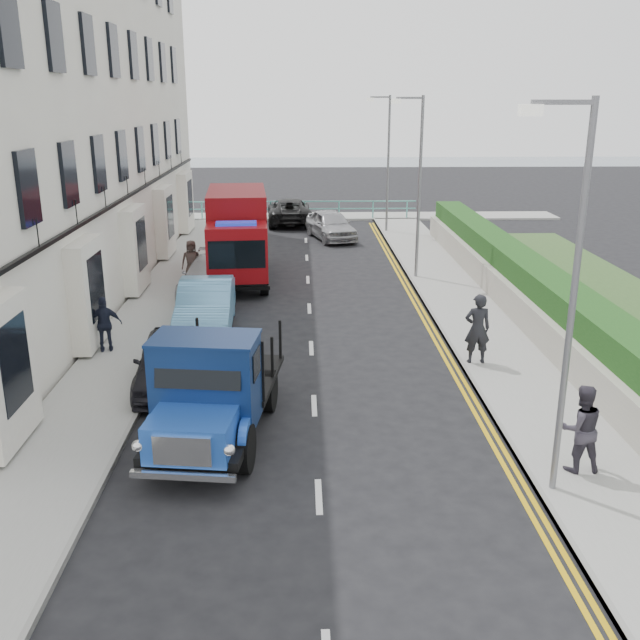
{
  "coord_description": "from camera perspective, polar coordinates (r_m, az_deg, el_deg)",
  "views": [
    {
      "loc": [
        -0.3,
        -13.43,
        7.01
      ],
      "look_at": [
        0.2,
        4.28,
        1.4
      ],
      "focal_mm": 40.0,
      "sensor_mm": 36.0,
      "label": 1
    }
  ],
  "objects": [
    {
      "name": "ground",
      "position": [
        15.15,
        -0.31,
        -9.99
      ],
      "size": [
        120.0,
        120.0,
        0.0
      ],
      "primitive_type": "plane",
      "color": "black",
      "rests_on": "ground"
    },
    {
      "name": "pavement_west",
      "position": [
        23.98,
        -13.35,
        0.24
      ],
      "size": [
        2.4,
        38.0,
        0.12
      ],
      "primitive_type": "cube",
      "color": "gray",
      "rests_on": "ground"
    },
    {
      "name": "pavement_east",
      "position": [
        24.14,
        11.86,
        0.46
      ],
      "size": [
        2.6,
        38.0,
        0.12
      ],
      "primitive_type": "cube",
      "color": "gray",
      "rests_on": "ground"
    },
    {
      "name": "promenade",
      "position": [
        42.99,
        -1.23,
        8.27
      ],
      "size": [
        30.0,
        2.5,
        0.12
      ],
      "primitive_type": "cube",
      "color": "gray",
      "rests_on": "ground"
    },
    {
      "name": "sea_plane",
      "position": [
        73.76,
        -1.43,
        12.12
      ],
      "size": [
        120.0,
        120.0,
        0.0
      ],
      "primitive_type": "plane",
      "color": "slate",
      "rests_on": "ground"
    },
    {
      "name": "terrace_west",
      "position": [
        27.97,
        -21.73,
        16.72
      ],
      "size": [
        6.31,
        30.2,
        14.25
      ],
      "color": "silver",
      "rests_on": "ground"
    },
    {
      "name": "garden_east",
      "position": [
        24.43,
        16.34,
        2.37
      ],
      "size": [
        1.45,
        28.0,
        1.75
      ],
      "color": "#B2AD9E",
      "rests_on": "ground"
    },
    {
      "name": "seafront_railing",
      "position": [
        42.12,
        -1.22,
        8.79
      ],
      "size": [
        13.0,
        0.08,
        1.11
      ],
      "color": "#59B2A5",
      "rests_on": "ground"
    },
    {
      "name": "lamp_near",
      "position": [
        12.64,
        19.2,
        2.79
      ],
      "size": [
        1.23,
        0.18,
        7.0
      ],
      "color": "slate",
      "rests_on": "ground"
    },
    {
      "name": "lamp_mid",
      "position": [
        27.95,
        7.74,
        11.23
      ],
      "size": [
        1.23,
        0.18,
        7.0
      ],
      "color": "slate",
      "rests_on": "ground"
    },
    {
      "name": "lamp_far",
      "position": [
        37.81,
        5.3,
        12.93
      ],
      "size": [
        1.23,
        0.18,
        7.0
      ],
      "color": "slate",
      "rests_on": "ground"
    },
    {
      "name": "bedford_lorry",
      "position": [
        14.72,
        -8.85,
        -6.19
      ],
      "size": [
        2.64,
        5.38,
        2.46
      ],
      "rotation": [
        0.0,
        0.0,
        -0.12
      ],
      "color": "black",
      "rests_on": "ground"
    },
    {
      "name": "red_lorry",
      "position": [
        28.36,
        -6.62,
        6.91
      ],
      "size": [
        2.68,
        6.67,
        3.42
      ],
      "rotation": [
        0.0,
        0.0,
        0.07
      ],
      "color": "black",
      "rests_on": "ground"
    },
    {
      "name": "parked_car_front",
      "position": [
        18.19,
        -11.99,
        -3.21
      ],
      "size": [
        1.93,
        4.08,
        1.35
      ],
      "primitive_type": "imported",
      "rotation": [
        0.0,
        0.0,
        0.09
      ],
      "color": "black",
      "rests_on": "ground"
    },
    {
      "name": "parked_car_mid",
      "position": [
        22.35,
        -9.11,
        1.13
      ],
      "size": [
        1.83,
        4.72,
        1.53
      ],
      "primitive_type": "imported",
      "rotation": [
        0.0,
        0.0,
        0.04
      ],
      "color": "#5E9CCA",
      "rests_on": "ground"
    },
    {
      "name": "parked_car_rear",
      "position": [
        26.41,
        -8.78,
        3.47
      ],
      "size": [
        2.12,
        4.7,
        1.34
      ],
      "primitive_type": "imported",
      "rotation": [
        0.0,
        0.0,
        -0.05
      ],
      "color": "#B3B4B9",
      "rests_on": "ground"
    },
    {
      "name": "seafront_car_left",
      "position": [
        40.92,
        -2.48,
        8.72
      ],
      "size": [
        2.62,
        5.28,
        1.44
      ],
      "primitive_type": "imported",
      "rotation": [
        0.0,
        0.0,
        3.19
      ],
      "color": "black",
      "rests_on": "ground"
    },
    {
      "name": "seafront_car_right",
      "position": [
        36.34,
        0.87,
        7.62
      ],
      "size": [
        2.82,
        4.6,
        1.46
      ],
      "primitive_type": "imported",
      "rotation": [
        0.0,
        0.0,
        0.27
      ],
      "color": "#9E9EA2",
      "rests_on": "ground"
    },
    {
      "name": "pedestrian_east_near",
      "position": [
        19.4,
        12.48,
        -0.68
      ],
      "size": [
        0.7,
        0.46,
        1.91
      ],
      "primitive_type": "imported",
      "rotation": [
        0.0,
        0.0,
        3.15
      ],
      "color": "black",
      "rests_on": "pavement_east"
    },
    {
      "name": "pedestrian_east_far",
      "position": [
        14.48,
        20.12,
        -8.13
      ],
      "size": [
        0.87,
        0.68,
        1.74
      ],
      "primitive_type": "imported",
      "rotation": [
        0.0,
        0.0,
        3.17
      ],
      "color": "#37323D",
      "rests_on": "pavement_east"
    },
    {
      "name": "pedestrian_west_near",
      "position": [
        20.72,
        -16.83,
        -0.32
      ],
      "size": [
        0.99,
        0.59,
        1.58
      ],
      "primitive_type": "imported",
      "rotation": [
        0.0,
        0.0,
        3.38
      ],
      "color": "black",
      "rests_on": "pavement_west"
    },
    {
      "name": "pedestrian_west_far",
      "position": [
        27.82,
        -10.24,
        4.66
      ],
      "size": [
        0.86,
        0.63,
        1.61
      ],
      "primitive_type": "imported",
      "rotation": [
        0.0,
        0.0,
        0.16
      ],
      "color": "#463833",
      "rests_on": "pavement_west"
    }
  ]
}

